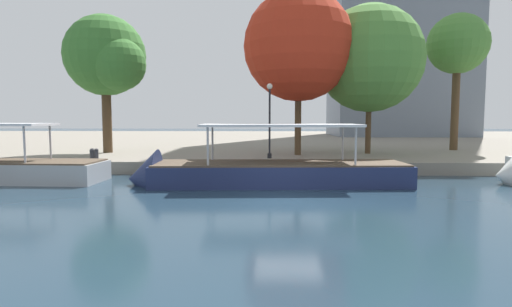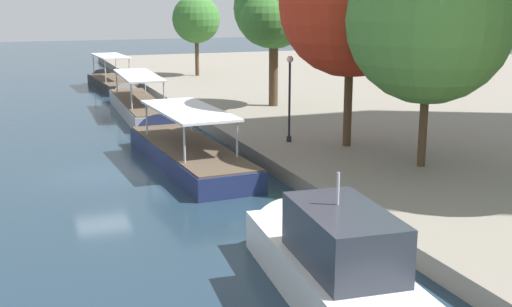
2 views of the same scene
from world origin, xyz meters
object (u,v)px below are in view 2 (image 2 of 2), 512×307
Objects in this scene: tree_0 at (273,11)px; tour_boat_2 at (183,153)px; lamp_post at (290,93)px; tour_boat_0 at (110,84)px; tree_5 at (345,5)px; tree_4 at (430,19)px; tree_2 at (197,19)px; mooring_bollard_0 at (200,108)px; mooring_bollard_1 at (202,108)px; motor_yacht_3 at (326,263)px; tour_boat_1 at (138,107)px.

tour_boat_2 is at bearing -40.97° from tree_0.
lamp_post is (0.57, 5.74, 2.92)m from tour_boat_2.
tour_boat_0 is 1.08× the size of tree_5.
lamp_post is 0.45× the size of tree_4.
tour_boat_2 is at bearing -17.14° from tree_2.
tour_boat_0 is 1.21× the size of tree_0.
tree_4 is at bearing -0.38° from tree_0.
mooring_bollard_0 is 8.68m from tree_0.
tree_0 reaches higher than mooring_bollard_1.
lamp_post is (9.97, 2.08, 2.23)m from mooring_bollard_0.
tree_5 reaches higher than motor_yacht_3.
tour_boat_1 is 15.76m from tour_boat_2.
tour_boat_2 is 18.10× the size of mooring_bollard_0.
tree_0 is 0.95× the size of tree_4.
tour_boat_1 is 12.27m from tree_0.
mooring_bollard_0 is 23.43m from tree_2.
tour_boat_0 is at bearing -167.91° from tree_5.
tree_2 is at bearing 179.33° from tree_0.
tree_5 reaches higher than tour_boat_1.
tour_boat_1 is 7.07m from mooring_bollard_0.
tree_5 is at bearing -164.30° from tree_4.
motor_yacht_3 is at bearing 175.86° from tour_boat_0.
tour_boat_0 is at bearing -4.43° from tour_boat_2.
tree_0 is (-27.23, 9.47, 6.57)m from motor_yacht_3.
tree_5 reaches higher than lamp_post.
tour_boat_1 is 1.56× the size of tree_0.
tree_0 reaches higher than tour_boat_2.
tree_5 is at bearing -171.09° from tour_boat_0.
motor_yacht_3 is 16.98m from lamp_post.
tree_5 reaches higher than tour_boat_2.
tree_2 is at bearing -6.63° from motor_yacht_3.
tree_0 is 18.37m from tree_4.
tree_2 is at bearing 164.92° from mooring_bollard_1.
tour_boat_2 is 2.93× the size of lamp_post.
tour_boat_2 is 1.68× the size of tree_2.
tour_boat_2 is 1.23× the size of tree_5.
tour_boat_0 is at bearing -171.04° from lamp_post.
tree_2 is 38.93m from tree_4.
mooring_bollard_0 is at bearing -31.01° from mooring_bollard_1.
mooring_bollard_1 is at bearing -161.52° from tree_5.
tree_5 is (-13.95, 7.92, 7.06)m from motor_yacht_3.
tree_5 is (33.83, -1.79, 1.57)m from tree_2.
tree_0 is 20.57m from tree_2.
motor_yacht_3 is 0.91× the size of tree_5.
motor_yacht_3 is 0.97× the size of tree_4.
tree_4 is (16.89, 5.68, 6.22)m from mooring_bollard_0.
tree_4 is 5.31m from tree_5.
motor_yacht_3 is 1.02× the size of tree_0.
tree_5 reaches higher than tree_2.
tree_5 reaches higher than tree_4.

